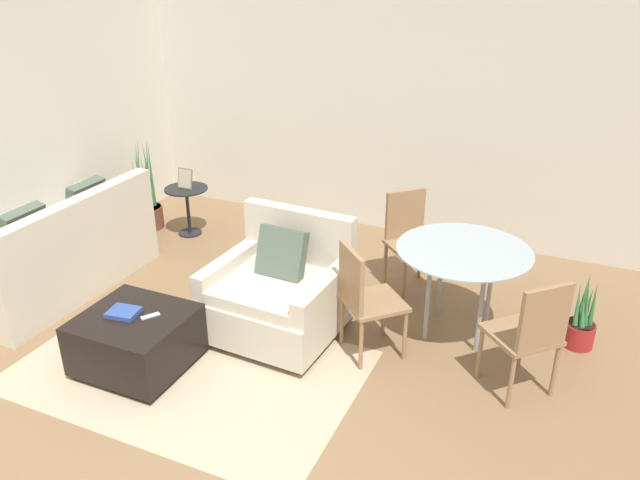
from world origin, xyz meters
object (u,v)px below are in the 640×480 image
Objects in this scene: dining_table at (463,260)px; potted_plant_small at (581,325)px; ottoman at (136,339)px; tv_remote_primary at (150,316)px; potted_plant at (147,205)px; side_table at (187,202)px; couch at (57,257)px; armchair at (279,293)px; dining_chair_far_left at (410,234)px; dining_chair_near_right at (531,331)px; picture_frame at (185,179)px; book_stack at (124,312)px; dining_chair_near_left at (363,295)px.

dining_table is 1.66× the size of potted_plant_small.
ottoman is 3.38m from potted_plant_small.
tv_remote_primary is 3.27m from potted_plant_small.
potted_plant reaches higher than side_table.
armchair is (2.16, 0.18, 0.04)m from couch.
side_table is 3.21m from dining_table.
dining_chair_near_right is at bearing -45.00° from dining_chair_far_left.
dining_chair_far_left is (0.73, 1.15, 0.17)m from armchair.
couch reaches higher than dining_table.
picture_frame is at bearing 172.09° from potted_plant_small.
book_stack is at bearing -146.23° from dining_table.
book_stack is at bearing -133.02° from armchair.
side_table is 3.95m from dining_chair_near_right.
dining_chair_far_left reaches higher than book_stack.
potted_plant_small is (4.55, -0.52, -0.08)m from potted_plant.
tv_remote_primary is at bearing -61.12° from picture_frame.
dining_chair_near_right is at bearing -20.07° from side_table.
dining_chair_far_left is (1.34, 1.97, 0.08)m from tv_remote_primary.
side_table is 0.59× the size of dining_chair_near_right.
ottoman is 1.70m from dining_chair_near_left.
armchair is 4.81× the size of picture_frame.
dining_chair_near_left is at bearing -180.00° from dining_chair_near_right.
picture_frame is at bearing 159.94° from dining_chair_near_right.
potted_plant_small is at bearing 67.82° from dining_chair_near_right.
dining_chair_far_left is at bearing 52.75° from book_stack.
tv_remote_primary is at bearing -126.96° from armchair.
picture_frame is at bearing 143.63° from armchair.
dining_chair_near_left is (2.51, -1.35, 0.14)m from side_table.
ottoman is 1.42× the size of side_table.
dining_table is at bearing -13.70° from picture_frame.
tv_remote_primary is 0.13× the size of potted_plant.
ottoman is 3.16× the size of book_stack.
armchair is 2.64m from potted_plant.
book_stack is (-0.81, -0.87, 0.10)m from armchair.
ottoman is at bearing -130.43° from armchair.
side_table is 2.86m from dining_chair_near_left.
armchair is 1.37m from dining_chair_far_left.
dining_chair_near_right is 0.92m from potted_plant_small.
dining_table is at bearing 35.35° from tv_remote_primary.
dining_chair_near_left and dining_chair_far_left have the same top height.
couch is 2.02× the size of dining_chair_near_right.
potted_plant_small is at bearing 28.03° from book_stack.
ottoman is at bearing -64.12° from picture_frame.
dining_chair_far_left is (-0.59, 0.59, -0.14)m from dining_table.
side_table is at bearing 166.30° from dining_table.
dining_table is 1.05m from potted_plant_small.
side_table is (-1.17, 2.13, -0.06)m from tv_remote_primary.
tv_remote_primary is 0.26× the size of side_table.
armchair is at bearing 177.13° from dining_chair_near_left.
ottoman is (-0.73, -0.86, -0.11)m from armchair.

